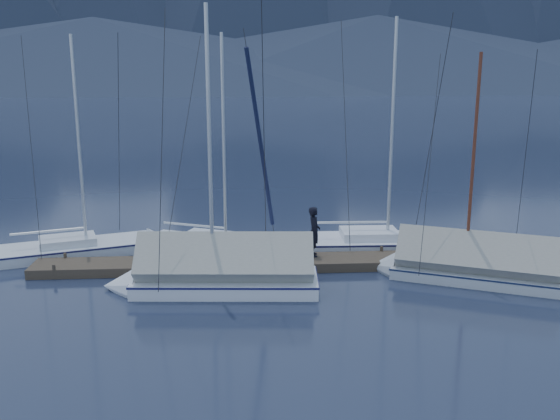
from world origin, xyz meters
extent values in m
plane|color=black|center=(0.00, 0.00, 0.00)|extent=(1000.00, 1000.00, 0.00)
cone|color=#475675|center=(180.00, 445.00, 62.50)|extent=(308.00, 308.00, 125.00)
cone|color=#192133|center=(-60.00, 240.00, 15.00)|extent=(416.00, 416.00, 30.00)
cone|color=#192133|center=(60.00, 245.00, 16.00)|extent=(390.00, 390.00, 32.00)
cube|color=#382D23|center=(0.00, 2.00, 0.17)|extent=(18.00, 1.50, 0.34)
cube|color=black|center=(-6.00, 2.00, -0.05)|extent=(3.00, 1.30, 0.30)
cube|color=black|center=(0.00, 2.00, -0.05)|extent=(3.00, 1.30, 0.30)
cube|color=black|center=(6.00, 2.00, -0.05)|extent=(3.00, 1.30, 0.30)
cylinder|color=#382D23|center=(-8.00, 2.70, 0.35)|extent=(0.12, 0.12, 0.35)
cylinder|color=#382D23|center=(-8.00, 1.30, 0.35)|extent=(0.12, 0.12, 0.35)
cylinder|color=#382D23|center=(-5.00, 2.70, 0.35)|extent=(0.12, 0.12, 0.35)
cylinder|color=#382D23|center=(-5.00, 1.30, 0.35)|extent=(0.12, 0.12, 0.35)
cylinder|color=#382D23|center=(-2.00, 2.70, 0.35)|extent=(0.12, 0.12, 0.35)
cylinder|color=#382D23|center=(-2.00, 1.30, 0.35)|extent=(0.12, 0.12, 0.35)
cylinder|color=#382D23|center=(1.00, 2.70, 0.35)|extent=(0.12, 0.12, 0.35)
cylinder|color=#382D23|center=(1.00, 1.30, 0.35)|extent=(0.12, 0.12, 0.35)
cylinder|color=#382D23|center=(4.00, 2.70, 0.35)|extent=(0.12, 0.12, 0.35)
cylinder|color=#382D23|center=(4.00, 1.30, 0.35)|extent=(0.12, 0.12, 0.35)
cylinder|color=#382D23|center=(7.00, 2.70, 0.35)|extent=(0.12, 0.12, 0.35)
cylinder|color=#382D23|center=(7.00, 1.30, 0.35)|extent=(0.12, 0.12, 0.35)
cube|color=silver|center=(-8.00, 4.23, 0.12)|extent=(6.35, 3.81, 0.66)
cube|color=silver|center=(-8.00, 4.23, -0.18)|extent=(5.21, 2.67, 0.30)
cube|color=#191745|center=(-8.00, 4.23, 0.40)|extent=(6.42, 3.85, 0.06)
cone|color=silver|center=(-4.71, 5.33, 0.12)|extent=(1.66, 2.18, 1.93)
cube|color=silver|center=(-8.28, 4.14, 0.60)|extent=(2.45, 2.00, 0.30)
cylinder|color=#B2B7BF|center=(-7.62, 4.36, 4.47)|extent=(0.12, 0.12, 8.04)
cylinder|color=#B2B7BF|center=(-8.95, 3.92, 1.05)|extent=(2.60, 0.94, 0.09)
cylinder|color=#26262B|center=(-6.19, 4.84, 4.47)|extent=(0.98, 2.89, 8.04)
cube|color=silver|center=(-2.41, 4.04, 0.12)|extent=(6.37, 4.27, 0.67)
cube|color=silver|center=(-2.41, 4.04, -0.18)|extent=(5.17, 3.07, 0.30)
cube|color=#1E1B51|center=(-2.41, 4.04, 0.40)|extent=(6.44, 4.31, 0.06)
cone|color=silver|center=(0.79, 2.65, 0.12)|extent=(1.79, 2.22, 1.94)
cube|color=silver|center=(-2.69, 4.16, 0.61)|extent=(2.51, 2.14, 0.30)
cylinder|color=#B2B7BF|center=(-2.04, 3.88, 4.50)|extent=(0.12, 0.12, 8.09)
cylinder|color=#B2B7BF|center=(-3.33, 4.44, 1.06)|extent=(2.54, 1.17, 0.09)
cylinder|color=#26262B|center=(-0.64, 3.27, 4.50)|extent=(1.24, 2.81, 8.10)
cube|color=silver|center=(4.15, 4.12, 0.13)|extent=(6.56, 2.33, 0.72)
cube|color=silver|center=(4.15, 4.12, -0.20)|extent=(5.56, 1.33, 0.33)
cube|color=#171643|center=(4.15, 4.12, 0.43)|extent=(6.63, 2.36, 0.07)
cone|color=silver|center=(7.89, 4.03, 0.13)|extent=(1.25, 2.11, 2.08)
cube|color=silver|center=(3.82, 4.13, 0.65)|extent=(2.32, 1.58, 0.33)
cylinder|color=#B2B7BF|center=(4.58, 4.11, 4.83)|extent=(0.13, 0.13, 8.68)
cylinder|color=#B2B7BF|center=(3.06, 4.15, 1.14)|extent=(2.93, 0.17, 0.10)
cylinder|color=#26262B|center=(6.21, 4.07, 4.83)|extent=(0.11, 3.28, 8.69)
cube|color=silver|center=(6.73, 0.12, 0.11)|extent=(6.00, 4.19, 0.60)
cube|color=silver|center=(6.73, 0.12, -0.16)|extent=(4.85, 3.01, 0.27)
cube|color=#172346|center=(6.73, 0.12, 0.37)|extent=(6.06, 4.23, 0.05)
cone|color=silver|center=(3.77, 1.47, 0.11)|extent=(1.72, 2.18, 1.93)
cylinder|color=#592819|center=(6.39, 0.27, 4.07)|extent=(0.11, 0.11, 7.32)
cylinder|color=#592819|center=(7.56, -0.26, 0.96)|extent=(2.36, 1.14, 0.08)
cylinder|color=#26262B|center=(5.10, 0.86, 4.07)|extent=(1.21, 2.61, 7.33)
cube|color=gray|center=(6.73, 0.12, 0.78)|extent=(5.76, 4.10, 2.05)
cube|color=white|center=(-1.96, -0.20, 0.13)|extent=(6.19, 2.61, 0.71)
cube|color=white|center=(-1.96, -0.20, -0.19)|extent=(5.22, 1.57, 0.32)
cube|color=#1B1B51|center=(-1.96, -0.20, 0.43)|extent=(6.26, 2.63, 0.06)
cone|color=white|center=(-5.46, 0.07, 0.13)|extent=(1.34, 2.16, 2.07)
cylinder|color=#B2B7BF|center=(-2.39, -0.16, 4.81)|extent=(0.13, 0.13, 8.64)
cylinder|color=#B2B7BF|center=(-0.88, -0.28, 1.13)|extent=(2.72, 0.30, 0.10)
cylinder|color=#26262B|center=(-3.90, -0.05, 4.81)|extent=(0.25, 3.04, 8.65)
cube|color=gray|center=(-1.96, -0.20, 0.92)|extent=(5.90, 2.62, 2.20)
imported|color=black|center=(1.30, 2.30, 1.28)|extent=(0.47, 0.70, 1.89)
camera|label=1|loc=(-1.51, -18.96, 7.03)|focal=38.00mm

